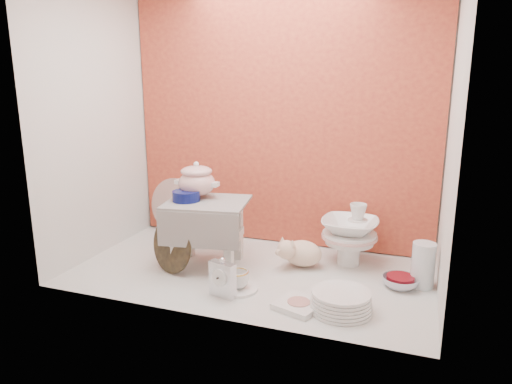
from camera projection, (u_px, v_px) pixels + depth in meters
ground at (251, 272)px, 2.42m from camera, size 1.80×1.80×0.00m
niche_shell at (263, 86)px, 2.37m from camera, size 1.86×1.03×1.53m
step_stool at (208, 233)px, 2.47m from camera, size 0.46×0.41×0.35m
soup_tureen at (197, 179)px, 2.48m from camera, size 0.29×0.29×0.19m
cobalt_bowl at (186, 196)px, 2.43m from camera, size 0.15×0.15×0.05m
floral_platter at (174, 205)px, 3.02m from camera, size 0.36×0.12×0.35m
blue_white_vase at (184, 218)px, 2.92m from camera, size 0.27×0.27×0.25m
lacquer_tray at (172, 245)px, 2.39m from camera, size 0.29×0.18×0.29m
mantel_clock at (223, 278)px, 2.13m from camera, size 0.13×0.08×0.19m
plush_pig at (303, 253)px, 2.47m from camera, size 0.30×0.26×0.15m
teacup_saucer at (238, 289)px, 2.22m from camera, size 0.23×0.23×0.01m
gold_rim_teacup at (238, 279)px, 2.20m from camera, size 0.13×0.13×0.08m
lattice_dish at (299, 305)px, 2.05m from camera, size 0.23×0.23×0.03m
dinner_plate_stack at (341, 301)px, 2.01m from camera, size 0.32×0.32×0.09m
crystal_bowl at (400, 282)px, 2.24m from camera, size 0.20×0.20×0.05m
clear_glass_vase at (423, 265)px, 2.23m from camera, size 0.14×0.14×0.22m
porcelain_tower at (350, 234)px, 2.49m from camera, size 0.32×0.32×0.34m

